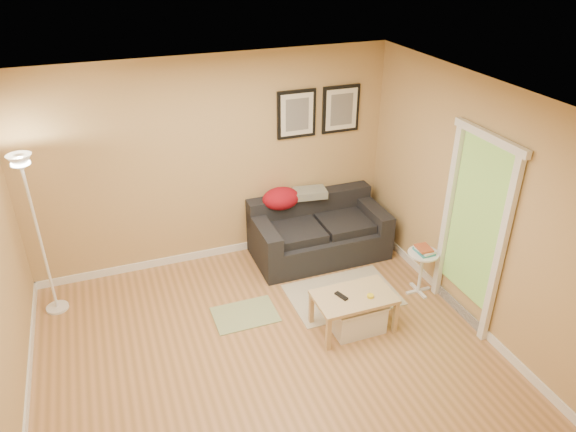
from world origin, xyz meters
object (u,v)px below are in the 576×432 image
object	(u,v)px
floor_lamp	(41,241)
book_stack	(424,250)
sofa	(319,230)
storage_bin	(357,315)
coffee_table	(353,311)
side_table	(421,272)

from	to	relation	value
floor_lamp	book_stack	bearing A→B (deg)	-15.86
sofa	storage_bin	xyz separation A→B (m)	(-0.21, -1.50, -0.20)
sofa	floor_lamp	xyz separation A→B (m)	(-3.24, -0.02, 0.52)
storage_bin	sofa	bearing A→B (deg)	82.00
coffee_table	floor_lamp	bearing A→B (deg)	174.80
coffee_table	storage_bin	size ratio (longest dim) A/B	1.50
book_stack	floor_lamp	bearing A→B (deg)	164.68
sofa	storage_bin	size ratio (longest dim) A/B	3.05
coffee_table	floor_lamp	world-z (taller)	floor_lamp
sofa	book_stack	size ratio (longest dim) A/B	7.52
side_table	floor_lamp	distance (m)	4.23
sofa	floor_lamp	bearing A→B (deg)	-179.61
sofa	side_table	size ratio (longest dim) A/B	3.12
sofa	coffee_table	size ratio (longest dim) A/B	2.03
sofa	book_stack	world-z (taller)	sofa
sofa	book_stack	distance (m)	1.43
coffee_table	side_table	size ratio (longest dim) A/B	1.54
sofa	side_table	world-z (taller)	sofa
sofa	book_stack	bearing A→B (deg)	-55.80
coffee_table	storage_bin	world-z (taller)	coffee_table
storage_bin	floor_lamp	size ratio (longest dim) A/B	0.30
storage_bin	floor_lamp	xyz separation A→B (m)	(-3.02, 1.48, 0.72)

